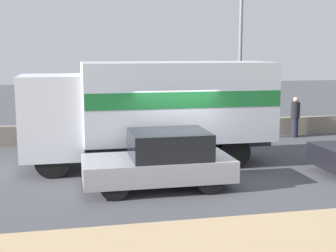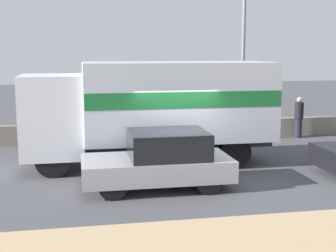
% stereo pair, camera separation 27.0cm
% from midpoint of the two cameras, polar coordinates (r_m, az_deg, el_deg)
% --- Properties ---
extents(ground_plane, '(80.00, 80.00, 0.00)m').
position_cam_midpoint_polar(ground_plane, '(13.39, 1.14, -6.59)').
color(ground_plane, '#47474C').
extents(stone_wall_backdrop, '(60.00, 0.35, 0.77)m').
position_cam_midpoint_polar(stone_wall_backdrop, '(19.10, -2.98, -0.63)').
color(stone_wall_backdrop, gray).
rests_on(stone_wall_backdrop, ground_plane).
extents(street_lamp, '(0.56, 0.28, 6.57)m').
position_cam_midpoint_polar(street_lamp, '(19.11, 8.42, 9.66)').
color(street_lamp, slate).
rests_on(street_lamp, ground_plane).
extents(box_truck, '(7.78, 2.53, 3.28)m').
position_cam_midpoint_polar(box_truck, '(14.77, -2.05, 2.52)').
color(box_truck, silver).
rests_on(box_truck, ground_plane).
extents(car_hatchback, '(3.94, 1.86, 1.53)m').
position_cam_midpoint_polar(car_hatchback, '(12.47, -1.42, -4.17)').
color(car_hatchback, '#9E9EA3').
rests_on(car_hatchback, ground_plane).
extents(pedestrian, '(0.37, 0.37, 1.71)m').
position_cam_midpoint_polar(pedestrian, '(20.43, 14.88, 1.14)').
color(pedestrian, '#1E1E2D').
rests_on(pedestrian, ground_plane).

